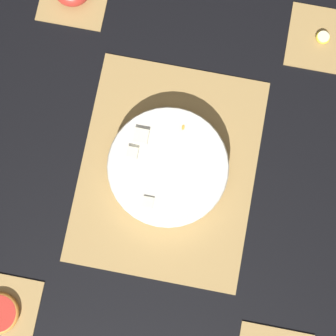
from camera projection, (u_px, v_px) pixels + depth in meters
ground_plane at (168, 170)px, 0.98m from camera, size 6.00×6.00×0.00m
bamboo_mat_center at (168, 170)px, 0.98m from camera, size 0.45×0.36×0.01m
coaster_mat_near_right at (322, 39)px, 1.02m from camera, size 0.15×0.15×0.01m
coaster_mat_far_left at (0, 312)px, 0.94m from camera, size 0.15×0.15×0.01m
fruit_salad_bowl at (168, 167)px, 0.95m from camera, size 0.25×0.25×0.06m
banana_coin_single at (323, 37)px, 1.02m from camera, size 0.03×0.03×0.01m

